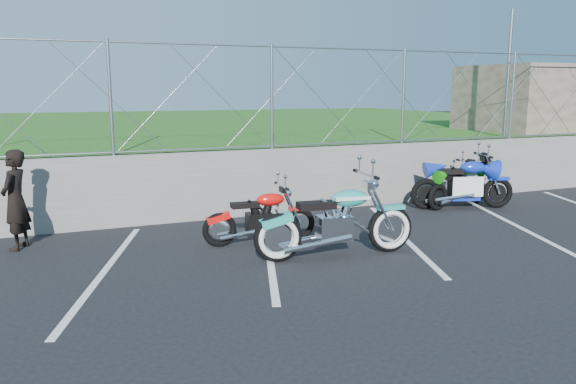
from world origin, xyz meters
name	(u,v)px	position (x,y,z in m)	size (l,w,h in m)	color
ground	(294,270)	(0.00, 0.00, 0.00)	(90.00, 90.00, 0.00)	black
retaining_wall	(224,184)	(0.00, 3.50, 0.65)	(30.00, 0.22, 1.30)	#63625E
grass_field	(147,140)	(0.00, 13.50, 0.65)	(30.00, 20.00, 1.30)	#204F15
stone_building	(555,98)	(10.50, 5.50, 2.20)	(5.00, 3.00, 1.80)	brown
chain_link_fence	(222,97)	(0.00, 3.50, 2.30)	(28.00, 0.03, 2.00)	gray
sign_pole	(508,74)	(7.20, 3.90, 2.80)	(0.08, 0.08, 3.00)	gray
parking_lines	(338,243)	(1.20, 1.00, 0.00)	(18.29, 4.31, 0.01)	silver
cruiser_turquoise	(338,224)	(0.84, 0.35, 0.50)	(2.49, 0.79, 1.24)	black
naked_orange	(262,219)	(0.05, 1.48, 0.40)	(1.87, 0.64, 0.93)	black
sportbike_green	(459,187)	(4.88, 2.61, 0.41)	(1.81, 0.66, 0.95)	black
sportbike_blue	(464,185)	(4.82, 2.40, 0.49)	(2.12, 0.87, 1.13)	black
person_standing	(15,200)	(-3.56, 2.58, 0.78)	(0.57, 0.37, 1.55)	black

